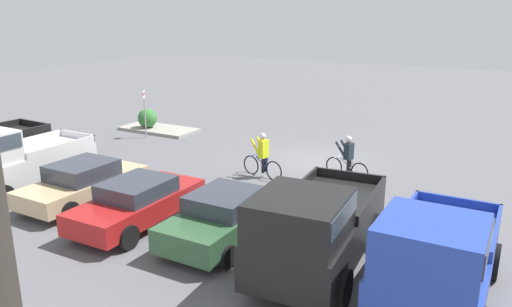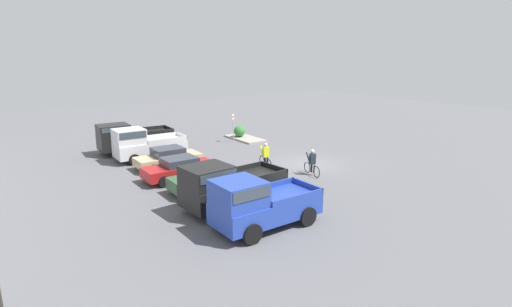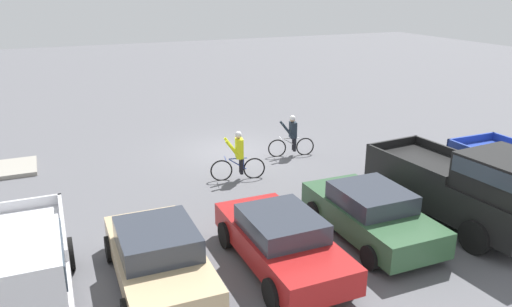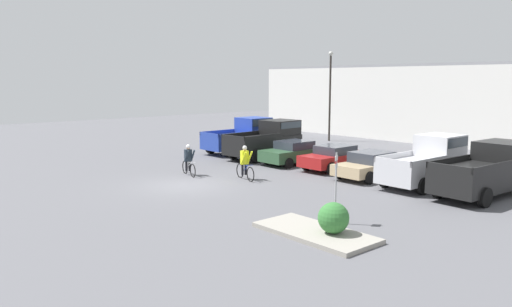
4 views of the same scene
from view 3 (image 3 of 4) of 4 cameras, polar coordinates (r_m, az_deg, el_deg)
ground_plane at (r=20.15m, az=-2.90°, el=0.31°), size 80.00×80.00×0.00m
pickup_truck_1 at (r=14.75m, az=23.24°, el=-3.35°), size 2.60×5.41×2.35m
sedan_0 at (r=13.52m, az=12.93°, el=-6.62°), size 2.03×4.21×1.38m
sedan_1 at (r=11.88m, az=2.88°, el=-9.84°), size 1.98×4.35×1.36m
sedan_2 at (r=11.51m, az=-11.12°, el=-11.32°), size 2.05×4.28×1.35m
pickup_truck_2 at (r=10.63m, az=-25.80°, el=-12.64°), size 2.19×4.95×2.34m
cyclist_0 at (r=16.95m, az=-2.03°, el=-0.30°), size 1.87×0.55×1.74m
cyclist_1 at (r=19.37m, az=4.13°, el=2.02°), size 1.82×0.55×1.65m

